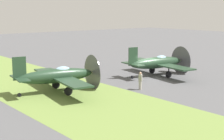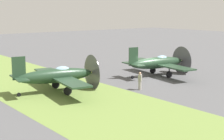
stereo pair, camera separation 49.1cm
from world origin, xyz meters
TOP-DOWN VIEW (x-y plane):
  - ground_plane at (0.00, 0.00)m, footprint 160.00×160.00m
  - grass_verge at (0.00, -11.26)m, footprint 120.00×11.00m
  - airplane_lead at (-0.08, 1.83)m, footprint 10.34×8.22m
  - airplane_wingman at (-0.13, -11.34)m, footprint 10.50×8.36m
  - ground_crew_chief at (3.93, -4.70)m, footprint 0.59×0.38m

SIDE VIEW (x-z plane):
  - ground_plane at x=0.00m, z-range 0.00..0.00m
  - grass_verge at x=0.00m, z-range 0.00..0.01m
  - ground_crew_chief at x=3.93m, z-range 0.05..1.78m
  - airplane_lead at x=-0.08m, z-range -0.30..3.36m
  - airplane_wingman at x=-0.13m, z-range -0.30..3.41m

